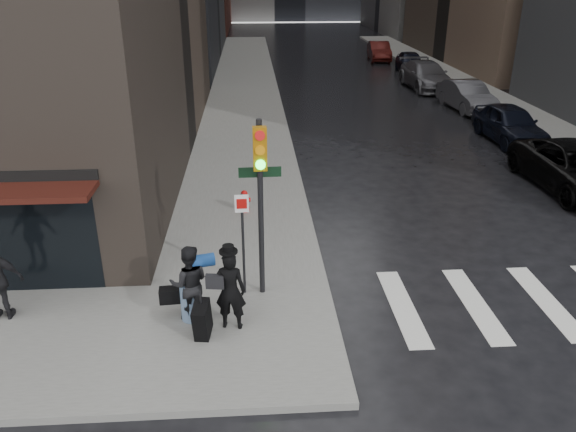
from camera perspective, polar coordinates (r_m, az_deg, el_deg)
name	(u,v)px	position (r m, az deg, el deg)	size (l,w,h in m)	color
ground	(239,341)	(11.27, -5.00, -12.58)	(140.00, 140.00, 0.00)	black
sidewalk_left	(245,82)	(36.67, -4.41, 13.40)	(4.00, 50.00, 0.15)	slate
sidewalk_right	(453,80)	(38.96, 16.43, 13.15)	(3.00, 50.00, 0.15)	slate
man_overcoat	(224,295)	(10.97, -6.48, -7.99)	(1.05, 0.89, 1.83)	black
man_jeans	(189,283)	(11.35, -10.01, -6.75)	(1.18, 0.68, 1.63)	black
traffic_light	(259,187)	(11.31, -2.99, 2.94)	(0.97, 0.45, 3.87)	black
fire_hydrant	(244,202)	(16.42, -4.44, 1.44)	(0.36, 0.28, 0.64)	#B40C0B
parked_car_1	(510,124)	(25.43, 21.60, 8.73)	(1.79, 4.45, 1.52)	black
parked_car_2	(467,96)	(30.66, 17.70, 11.55)	(1.54, 4.41, 1.45)	#45454A
parked_car_3	(426,75)	(35.81, 13.82, 13.71)	(2.20, 5.42, 1.57)	#4D4C51
parked_car_4	(410,62)	(41.41, 12.29, 15.03)	(1.68, 4.17, 1.42)	black
parked_car_5	(379,51)	(46.67, 9.24, 16.20)	(1.50, 4.32, 1.42)	#3F0F0C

